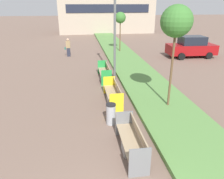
{
  "coord_description": "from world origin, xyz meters",
  "views": [
    {
      "loc": [
        -0.55,
        -2.31,
        4.53
      ],
      "look_at": [
        0.9,
        7.5,
        0.6
      ],
      "focal_mm": 35.0,
      "sensor_mm": 36.0,
      "label": 1
    }
  ],
  "objects_px": {
    "street_lamp_post": "(115,15)",
    "pedestrian_walking": "(68,47)",
    "litter_bin": "(111,114)",
    "sapling_tree_near": "(176,22)",
    "bench_grey_frame": "(132,143)",
    "bench_green_frame": "(105,74)",
    "parked_car_distant": "(191,47)",
    "sapling_tree_far": "(120,18)",
    "bench_yellow_frame": "(113,95)"
  },
  "relations": [
    {
      "from": "street_lamp_post",
      "to": "pedestrian_walking",
      "type": "height_order",
      "value": "street_lamp_post"
    },
    {
      "from": "bench_yellow_frame",
      "to": "pedestrian_walking",
      "type": "xyz_separation_m",
      "value": [
        -2.53,
        10.45,
        0.44
      ]
    },
    {
      "from": "street_lamp_post",
      "to": "litter_bin",
      "type": "bearing_deg",
      "value": -100.55
    },
    {
      "from": "sapling_tree_far",
      "to": "pedestrian_walking",
      "type": "xyz_separation_m",
      "value": [
        -4.92,
        -0.89,
        -2.42
      ]
    },
    {
      "from": "parked_car_distant",
      "to": "pedestrian_walking",
      "type": "bearing_deg",
      "value": 172.36
    },
    {
      "from": "bench_yellow_frame",
      "to": "sapling_tree_near",
      "type": "xyz_separation_m",
      "value": [
        2.39,
        -1.02,
        3.45
      ]
    },
    {
      "from": "litter_bin",
      "to": "bench_green_frame",
      "type": "bearing_deg",
      "value": 85.78
    },
    {
      "from": "bench_green_frame",
      "to": "parked_car_distant",
      "type": "bearing_deg",
      "value": 30.97
    },
    {
      "from": "pedestrian_walking",
      "to": "parked_car_distant",
      "type": "relative_size",
      "value": 0.38
    },
    {
      "from": "bench_green_frame",
      "to": "litter_bin",
      "type": "relative_size",
      "value": 2.73
    },
    {
      "from": "bench_green_frame",
      "to": "litter_bin",
      "type": "bearing_deg",
      "value": -94.22
    },
    {
      "from": "bench_yellow_frame",
      "to": "bench_green_frame",
      "type": "xyz_separation_m",
      "value": [
        -0.0,
        3.54,
        -0.0
      ]
    },
    {
      "from": "litter_bin",
      "to": "bench_grey_frame",
      "type": "bearing_deg",
      "value": -77.97
    },
    {
      "from": "litter_bin",
      "to": "sapling_tree_near",
      "type": "distance_m",
      "value": 4.51
    },
    {
      "from": "bench_yellow_frame",
      "to": "bench_green_frame",
      "type": "distance_m",
      "value": 3.54
    },
    {
      "from": "bench_green_frame",
      "to": "parked_car_distant",
      "type": "xyz_separation_m",
      "value": [
        8.33,
        5.0,
        0.54
      ]
    },
    {
      "from": "sapling_tree_near",
      "to": "parked_car_distant",
      "type": "distance_m",
      "value": 11.63
    },
    {
      "from": "parked_car_distant",
      "to": "sapling_tree_far",
      "type": "bearing_deg",
      "value": 157.12
    },
    {
      "from": "bench_green_frame",
      "to": "sapling_tree_near",
      "type": "distance_m",
      "value": 6.2
    },
    {
      "from": "bench_grey_frame",
      "to": "bench_green_frame",
      "type": "distance_m",
      "value": 7.47
    },
    {
      "from": "litter_bin",
      "to": "sapling_tree_far",
      "type": "bearing_deg",
      "value": 78.17
    },
    {
      "from": "pedestrian_walking",
      "to": "sapling_tree_near",
      "type": "bearing_deg",
      "value": -66.77
    },
    {
      "from": "litter_bin",
      "to": "pedestrian_walking",
      "type": "relative_size",
      "value": 0.54
    },
    {
      "from": "litter_bin",
      "to": "pedestrian_walking",
      "type": "height_order",
      "value": "pedestrian_walking"
    },
    {
      "from": "bench_yellow_frame",
      "to": "street_lamp_post",
      "type": "distance_m",
      "value": 4.99
    },
    {
      "from": "bench_grey_frame",
      "to": "street_lamp_post",
      "type": "distance_m",
      "value": 8.22
    },
    {
      "from": "bench_grey_frame",
      "to": "bench_green_frame",
      "type": "relative_size",
      "value": 0.92
    },
    {
      "from": "litter_bin",
      "to": "parked_car_distant",
      "type": "relative_size",
      "value": 0.2
    },
    {
      "from": "bench_grey_frame",
      "to": "bench_yellow_frame",
      "type": "distance_m",
      "value": 3.93
    },
    {
      "from": "bench_green_frame",
      "to": "sapling_tree_near",
      "type": "bearing_deg",
      "value": -62.34
    },
    {
      "from": "street_lamp_post",
      "to": "parked_car_distant",
      "type": "xyz_separation_m",
      "value": [
        7.72,
        5.08,
        -3.01
      ]
    },
    {
      "from": "bench_grey_frame",
      "to": "litter_bin",
      "type": "bearing_deg",
      "value": 102.03
    },
    {
      "from": "litter_bin",
      "to": "parked_car_distant",
      "type": "xyz_separation_m",
      "value": [
        8.74,
        10.56,
        0.48
      ]
    },
    {
      "from": "sapling_tree_near",
      "to": "pedestrian_walking",
      "type": "height_order",
      "value": "sapling_tree_near"
    },
    {
      "from": "bench_green_frame",
      "to": "sapling_tree_near",
      "type": "xyz_separation_m",
      "value": [
        2.39,
        -4.56,
        3.46
      ]
    },
    {
      "from": "bench_grey_frame",
      "to": "parked_car_distant",
      "type": "bearing_deg",
      "value": 56.24
    },
    {
      "from": "litter_bin",
      "to": "pedestrian_walking",
      "type": "distance_m",
      "value": 12.65
    },
    {
      "from": "bench_yellow_frame",
      "to": "pedestrian_walking",
      "type": "relative_size",
      "value": 1.48
    },
    {
      "from": "bench_yellow_frame",
      "to": "sapling_tree_near",
      "type": "bearing_deg",
      "value": -23.1
    },
    {
      "from": "pedestrian_walking",
      "to": "parked_car_distant",
      "type": "distance_m",
      "value": 11.03
    },
    {
      "from": "bench_grey_frame",
      "to": "sapling_tree_near",
      "type": "distance_m",
      "value": 5.11
    },
    {
      "from": "street_lamp_post",
      "to": "pedestrian_walking",
      "type": "relative_size",
      "value": 4.38
    },
    {
      "from": "street_lamp_post",
      "to": "sapling_tree_far",
      "type": "relative_size",
      "value": 1.87
    },
    {
      "from": "street_lamp_post",
      "to": "bench_yellow_frame",
      "type": "bearing_deg",
      "value": -99.99
    },
    {
      "from": "bench_grey_frame",
      "to": "pedestrian_walking",
      "type": "xyz_separation_m",
      "value": [
        -2.53,
        14.38,
        0.45
      ]
    },
    {
      "from": "parked_car_distant",
      "to": "bench_yellow_frame",
      "type": "bearing_deg",
      "value": -131.99
    },
    {
      "from": "bench_grey_frame",
      "to": "sapling_tree_near",
      "type": "bearing_deg",
      "value": 50.62
    },
    {
      "from": "pedestrian_walking",
      "to": "parked_car_distant",
      "type": "bearing_deg",
      "value": -9.95
    },
    {
      "from": "street_lamp_post",
      "to": "bench_green_frame",
      "type": "bearing_deg",
      "value": 172.34
    },
    {
      "from": "bench_yellow_frame",
      "to": "litter_bin",
      "type": "xyz_separation_m",
      "value": [
        -0.41,
        -2.02,
        0.06
      ]
    }
  ]
}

